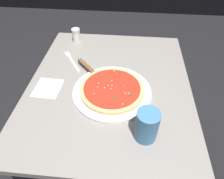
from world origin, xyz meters
TOP-DOWN VIEW (x-y plane):
  - ground_plane at (0.00, 0.00)m, footprint 5.00×5.00m
  - restaurant_table at (0.00, 0.00)m, footprint 0.86×0.72m
  - serving_plate at (-0.06, -0.02)m, footprint 0.33×0.33m
  - pizza at (-0.06, -0.02)m, footprint 0.27×0.27m
  - pizza_server at (0.06, 0.09)m, footprint 0.19×0.18m
  - cup_tall_drink at (-0.26, -0.15)m, footprint 0.08×0.08m
  - napkin_folded_right at (-0.06, 0.27)m, footprint 0.13×0.12m
  - fork at (0.15, 0.21)m, footprint 0.17×0.12m
  - parmesan_shaker at (0.35, 0.23)m, footprint 0.05×0.05m

SIDE VIEW (x-z plane):
  - ground_plane at x=0.00m, z-range 0.00..0.00m
  - restaurant_table at x=0.00m, z-range 0.20..0.93m
  - napkin_folded_right at x=-0.06m, z-range 0.73..0.73m
  - fork at x=0.15m, z-range 0.73..0.73m
  - serving_plate at x=-0.06m, z-range 0.73..0.74m
  - pizza_server at x=0.06m, z-range 0.74..0.75m
  - pizza at x=-0.06m, z-range 0.74..0.76m
  - parmesan_shaker at x=0.35m, z-range 0.73..0.80m
  - cup_tall_drink at x=-0.26m, z-range 0.73..0.85m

